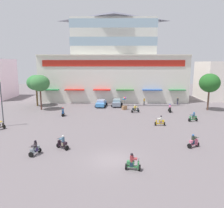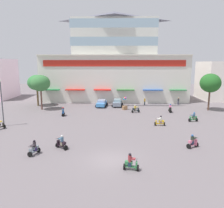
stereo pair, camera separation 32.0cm
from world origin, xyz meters
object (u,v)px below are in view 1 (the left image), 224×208
at_px(scooter_rider_2, 193,117).
at_px(scooter_rider_7, 63,112).
at_px(plaza_tree_0, 36,83).
at_px(balloon_vendor_cart, 124,104).
at_px(parked_car_1, 117,103).
at_px(scooter_rider_9, 35,149).
at_px(parked_car_0, 101,103).
at_px(streetlamp_near, 1,99).
at_px(pedestrian_1, 144,101).
at_px(scooter_rider_6, 133,163).
at_px(plaza_tree_1, 210,83).
at_px(plaza_tree_2, 40,83).
at_px(scooter_rider_1, 193,142).
at_px(scooter_rider_8, 160,121).
at_px(scooter_rider_3, 63,143).
at_px(pedestrian_0, 178,101).
at_px(scooter_rider_0, 170,109).
at_px(scooter_rider_5, 135,109).

bearing_deg(scooter_rider_2, scooter_rider_7, 170.87).
xyz_separation_m(plaza_tree_0, balloon_vendor_cart, (18.42, -3.53, -3.82)).
xyz_separation_m(parked_car_1, scooter_rider_9, (-8.46, -25.27, -0.19)).
height_order(parked_car_0, scooter_rider_7, scooter_rider_7).
height_order(parked_car_1, streetlamp_near, streetlamp_near).
bearing_deg(plaza_tree_0, pedestrian_1, 2.91).
xyz_separation_m(scooter_rider_6, streetlamp_near, (-17.66, 13.14, 3.34)).
height_order(scooter_rider_2, scooter_rider_9, scooter_rider_2).
distance_m(plaza_tree_1, plaza_tree_2, 32.51).
height_order(parked_car_1, scooter_rider_7, parked_car_1).
xyz_separation_m(parked_car_0, pedestrian_1, (9.25, 1.69, 0.19)).
height_order(scooter_rider_1, scooter_rider_6, scooter_rider_6).
distance_m(parked_car_1, scooter_rider_9, 26.65).
xyz_separation_m(scooter_rider_8, streetlamp_near, (-22.81, -0.62, 3.35)).
xyz_separation_m(scooter_rider_1, streetlamp_near, (-24.67, 7.90, 3.33)).
height_order(scooter_rider_3, pedestrian_0, pedestrian_0).
bearing_deg(plaza_tree_2, parked_car_1, 14.15).
bearing_deg(pedestrian_1, balloon_vendor_cart, -133.72).
bearing_deg(streetlamp_near, plaza_tree_2, 81.35).
relative_size(scooter_rider_2, balloon_vendor_cart, 0.60).
relative_size(scooter_rider_0, scooter_rider_7, 1.05).
height_order(parked_car_1, scooter_rider_0, parked_car_1).
height_order(plaza_tree_2, scooter_rider_9, plaza_tree_2).
height_order(scooter_rider_1, scooter_rider_2, scooter_rider_1).
bearing_deg(streetlamp_near, scooter_rider_6, -36.65).
height_order(scooter_rider_8, streetlamp_near, streetlamp_near).
bearing_deg(streetlamp_near, balloon_vendor_cart, 33.08).
height_order(scooter_rider_7, balloon_vendor_cart, balloon_vendor_cart).
relative_size(parked_car_1, balloon_vendor_cart, 1.65).
distance_m(scooter_rider_3, streetlamp_near, 13.95).
bearing_deg(scooter_rider_3, plaza_tree_1, 40.12).
bearing_deg(scooter_rider_3, parked_car_0, 83.26).
bearing_deg(plaza_tree_2, balloon_vendor_cart, 1.04).
bearing_deg(pedestrian_1, scooter_rider_8, -89.10).
relative_size(scooter_rider_0, scooter_rider_8, 1.04).
height_order(parked_car_1, scooter_rider_3, parked_car_1).
relative_size(plaza_tree_2, pedestrian_0, 4.26).
relative_size(scooter_rider_5, streetlamp_near, 0.23).
height_order(parked_car_0, scooter_rider_1, scooter_rider_1).
bearing_deg(balloon_vendor_cart, scooter_rider_9, -114.41).
bearing_deg(scooter_rider_0, parked_car_0, 158.47).
bearing_deg(streetlamp_near, scooter_rider_0, 19.96).
height_order(parked_car_0, parked_car_1, parked_car_1).
relative_size(scooter_rider_5, scooter_rider_6, 1.02).
height_order(scooter_rider_3, pedestrian_1, pedestrian_1).
distance_m(plaza_tree_0, scooter_rider_0, 27.73).
xyz_separation_m(scooter_rider_2, pedestrian_1, (-5.91, 13.47, 0.30)).
xyz_separation_m(pedestrian_0, balloon_vendor_cart, (-11.98, -5.52, 0.25)).
xyz_separation_m(parked_car_1, scooter_rider_8, (6.18, -14.61, -0.18)).
bearing_deg(scooter_rider_9, scooter_rider_0, 47.07).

